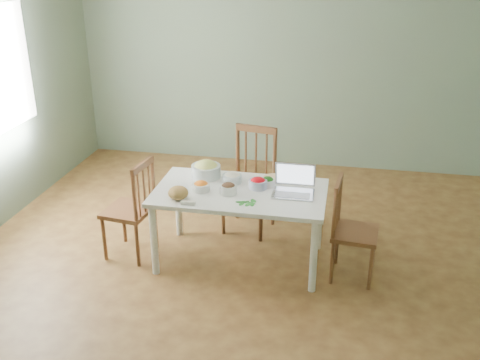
% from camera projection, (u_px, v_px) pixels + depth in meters
% --- Properties ---
extents(floor, '(5.00, 5.00, 0.00)m').
position_uv_depth(floor, '(240.00, 262.00, 4.95)').
color(floor, '#4F2F16').
rests_on(floor, ground).
extents(wall_back, '(5.00, 0.00, 2.70)m').
position_uv_depth(wall_back, '(280.00, 58.00, 6.66)').
color(wall_back, slate).
rests_on(wall_back, ground).
extents(wall_front, '(5.00, 0.00, 2.70)m').
position_uv_depth(wall_front, '(116.00, 300.00, 2.16)').
color(wall_front, slate).
rests_on(wall_front, ground).
extents(dining_table, '(1.46, 0.82, 0.69)m').
position_uv_depth(dining_table, '(240.00, 226.00, 4.85)').
color(dining_table, white).
rests_on(dining_table, floor).
extents(chair_far, '(0.52, 0.50, 1.02)m').
position_uv_depth(chair_far, '(249.00, 182.00, 5.32)').
color(chair_far, brown).
rests_on(chair_far, floor).
extents(chair_left, '(0.44, 0.45, 0.92)m').
position_uv_depth(chair_left, '(128.00, 208.00, 4.91)').
color(chair_left, brown).
rests_on(chair_left, floor).
extents(chair_right, '(0.40, 0.42, 0.88)m').
position_uv_depth(chair_right, '(355.00, 231.00, 4.57)').
color(chair_right, brown).
rests_on(chair_right, floor).
extents(bread_boule, '(0.17, 0.17, 0.11)m').
position_uv_depth(bread_boule, '(178.00, 193.00, 4.54)').
color(bread_boule, tan).
rests_on(bread_boule, dining_table).
extents(butter_stick, '(0.12, 0.04, 0.03)m').
position_uv_depth(butter_stick, '(188.00, 203.00, 4.46)').
color(butter_stick, white).
rests_on(butter_stick, dining_table).
extents(bowl_squash, '(0.32, 0.32, 0.15)m').
position_uv_depth(bowl_squash, '(206.00, 169.00, 4.96)').
color(bowl_squash, '#D0B85E').
rests_on(bowl_squash, dining_table).
extents(bowl_carrot, '(0.19, 0.19, 0.08)m').
position_uv_depth(bowl_carrot, '(201.00, 186.00, 4.70)').
color(bowl_carrot, '#F7580E').
rests_on(bowl_carrot, dining_table).
extents(bowl_onion, '(0.20, 0.20, 0.09)m').
position_uv_depth(bowl_onion, '(232.00, 177.00, 4.86)').
color(bowl_onion, silver).
rests_on(bowl_onion, dining_table).
extents(bowl_mushroom, '(0.16, 0.16, 0.09)m').
position_uv_depth(bowl_mushroom, '(228.00, 188.00, 4.64)').
color(bowl_mushroom, black).
rests_on(bowl_mushroom, dining_table).
extents(bowl_redpep, '(0.17, 0.17, 0.09)m').
position_uv_depth(bowl_redpep, '(258.00, 183.00, 4.74)').
color(bowl_redpep, '#B00006').
rests_on(bowl_redpep, dining_table).
extents(bowl_broccoli, '(0.15, 0.15, 0.08)m').
position_uv_depth(bowl_broccoli, '(268.00, 181.00, 4.79)').
color(bowl_broccoli, '#0E330A').
rests_on(bowl_broccoli, dining_table).
extents(flatbread, '(0.21, 0.21, 0.02)m').
position_uv_depth(flatbread, '(274.00, 178.00, 4.93)').
color(flatbread, beige).
rests_on(flatbread, dining_table).
extents(basil_bunch, '(0.19, 0.19, 0.02)m').
position_uv_depth(basil_bunch, '(246.00, 202.00, 4.49)').
color(basil_bunch, '#0A4F0B').
rests_on(basil_bunch, dining_table).
extents(laptop, '(0.35, 0.30, 0.24)m').
position_uv_depth(laptop, '(293.00, 182.00, 4.59)').
color(laptop, '#B8B8BF').
rests_on(laptop, dining_table).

